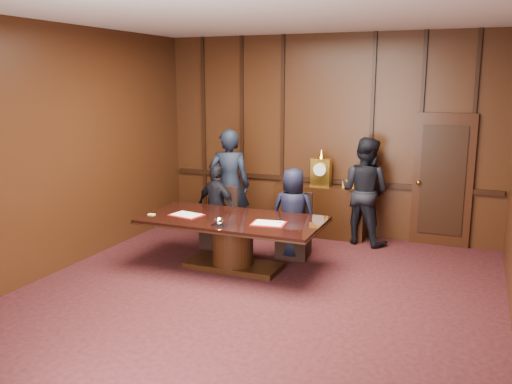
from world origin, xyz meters
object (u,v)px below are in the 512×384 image
at_px(signatory_right, 293,213).
at_px(conference_table, 233,235).
at_px(signatory_left, 217,207).
at_px(witness_right, 365,191).
at_px(witness_left, 229,185).
at_px(sideboard, 320,209).

bearing_deg(signatory_right, conference_table, 44.88).
xyz_separation_m(signatory_left, witness_right, (2.15, 1.20, 0.21)).
distance_m(conference_table, signatory_right, 1.05).
bearing_deg(witness_left, signatory_right, 142.53).
distance_m(conference_table, witness_left, 1.54).
distance_m(sideboard, conference_table, 2.27).
bearing_deg(conference_table, witness_left, 117.00).
distance_m(signatory_left, signatory_right, 1.30).
relative_size(signatory_right, witness_left, 0.74).
xyz_separation_m(sideboard, witness_right, (0.80, -0.16, 0.41)).
bearing_deg(sideboard, signatory_right, -92.29).
relative_size(signatory_left, witness_left, 0.72).
bearing_deg(sideboard, witness_right, -11.30).
relative_size(sideboard, witness_right, 0.89).
height_order(signatory_right, witness_right, witness_right).
bearing_deg(conference_table, signatory_right, 50.91).
height_order(conference_table, signatory_left, signatory_left).
bearing_deg(witness_right, signatory_left, 46.29).
bearing_deg(witness_left, witness_right, -178.69).
bearing_deg(signatory_right, sideboard, -98.32).
xyz_separation_m(conference_table, signatory_right, (0.65, 0.80, 0.20)).
bearing_deg(witness_right, sideboard, 5.88).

